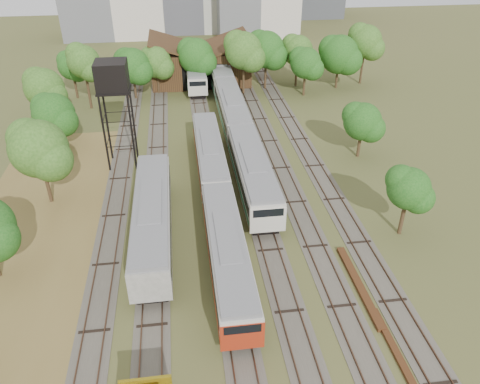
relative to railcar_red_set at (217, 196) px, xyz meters
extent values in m
plane|color=#475123|center=(2.00, -16.86, -1.91)|extent=(240.00, 240.00, 0.00)
cube|color=brown|center=(-16.00, -8.86, -1.89)|extent=(14.00, 60.00, 0.04)
cube|color=#4C473D|center=(-10.00, 8.14, -1.88)|extent=(2.60, 80.00, 0.06)
cube|color=#472D1E|center=(-10.72, 8.14, -1.79)|extent=(0.08, 80.00, 0.14)
cube|color=#472D1E|center=(-9.28, 8.14, -1.79)|extent=(0.08, 80.00, 0.14)
cube|color=#4C473D|center=(-6.00, 8.14, -1.88)|extent=(2.60, 80.00, 0.06)
cube|color=#472D1E|center=(-6.72, 8.14, -1.79)|extent=(0.08, 80.00, 0.14)
cube|color=#472D1E|center=(-5.28, 8.14, -1.79)|extent=(0.08, 80.00, 0.14)
cube|color=#4C473D|center=(0.00, 8.14, -1.88)|extent=(2.60, 80.00, 0.06)
cube|color=#472D1E|center=(-0.72, 8.14, -1.79)|extent=(0.08, 80.00, 0.14)
cube|color=#472D1E|center=(0.72, 8.14, -1.79)|extent=(0.08, 80.00, 0.14)
cube|color=#4C473D|center=(4.00, 8.14, -1.88)|extent=(2.60, 80.00, 0.06)
cube|color=#472D1E|center=(3.28, 8.14, -1.79)|extent=(0.08, 80.00, 0.14)
cube|color=#472D1E|center=(4.72, 8.14, -1.79)|extent=(0.08, 80.00, 0.14)
cube|color=#4C473D|center=(8.00, 8.14, -1.88)|extent=(2.60, 80.00, 0.06)
cube|color=#472D1E|center=(7.28, 8.14, -1.79)|extent=(0.08, 80.00, 0.14)
cube|color=#472D1E|center=(8.72, 8.14, -1.79)|extent=(0.08, 80.00, 0.14)
cube|color=#4C473D|center=(12.00, 8.14, -1.88)|extent=(2.60, 80.00, 0.06)
cube|color=#472D1E|center=(11.28, 8.14, -1.79)|extent=(0.08, 80.00, 0.14)
cube|color=#472D1E|center=(12.72, 8.14, -1.79)|extent=(0.08, 80.00, 0.14)
cube|color=black|center=(0.00, -8.69, -1.51)|extent=(2.17, 15.64, 0.79)
cube|color=beige|center=(0.00, -8.69, 0.11)|extent=(2.86, 17.00, 2.46)
cube|color=black|center=(0.00, -8.69, 0.41)|extent=(2.92, 15.64, 0.84)
cube|color=slate|center=(0.00, -8.69, 1.52)|extent=(2.63, 16.66, 0.35)
cube|color=#9B2710|center=(0.00, -8.69, -0.58)|extent=(2.92, 16.66, 0.44)
cube|color=#9B2710|center=(0.00, -17.14, -0.01)|extent=(2.90, 0.25, 2.22)
cube|color=black|center=(0.00, 8.81, -1.51)|extent=(2.17, 15.64, 0.79)
cube|color=beige|center=(0.00, 8.81, 0.11)|extent=(2.86, 17.00, 2.46)
cube|color=black|center=(0.00, 8.81, 0.41)|extent=(2.92, 15.64, 0.84)
cube|color=slate|center=(0.00, 8.81, 1.52)|extent=(2.63, 16.66, 0.35)
cube|color=#9B2710|center=(0.00, 8.81, -0.58)|extent=(2.92, 16.66, 0.44)
cube|color=black|center=(4.00, 3.64, -1.47)|extent=(2.41, 15.64, 0.88)
cube|color=beige|center=(4.00, 3.64, 0.34)|extent=(3.18, 17.00, 2.74)
cube|color=black|center=(4.00, 3.64, 0.67)|extent=(3.24, 15.64, 0.93)
cube|color=slate|center=(4.00, 3.64, 1.91)|extent=(2.92, 16.66, 0.39)
cube|color=#1A6937|center=(4.00, 3.64, -0.43)|extent=(3.24, 16.66, 0.49)
cube|color=beige|center=(4.00, -4.81, 0.20)|extent=(3.22, 0.25, 2.47)
cube|color=black|center=(4.00, 21.14, -1.47)|extent=(2.41, 15.64, 0.88)
cube|color=beige|center=(4.00, 21.14, 0.34)|extent=(3.18, 17.00, 2.74)
cube|color=black|center=(4.00, 21.14, 0.67)|extent=(3.24, 15.64, 0.93)
cube|color=slate|center=(4.00, 21.14, 1.91)|extent=(2.92, 16.66, 0.39)
cube|color=#1A6937|center=(4.00, 21.14, -0.43)|extent=(3.24, 16.66, 0.49)
cube|color=black|center=(4.00, 38.64, -1.47)|extent=(2.41, 15.64, 0.88)
cube|color=beige|center=(4.00, 38.64, 0.34)|extent=(3.18, 17.00, 2.74)
cube|color=black|center=(4.00, 38.64, 0.67)|extent=(3.24, 15.64, 0.93)
cube|color=slate|center=(4.00, 38.64, 1.91)|extent=(2.92, 16.66, 0.39)
cube|color=#1A6937|center=(4.00, 38.64, -0.43)|extent=(3.24, 16.66, 0.49)
cube|color=black|center=(0.00, 39.14, -1.50)|extent=(2.24, 14.72, 0.81)
cube|color=beige|center=(0.00, 39.14, 0.18)|extent=(2.95, 16.00, 2.54)
cube|color=black|center=(0.00, 39.14, 0.49)|extent=(3.01, 14.72, 0.86)
cube|color=slate|center=(0.00, 39.14, 1.63)|extent=(2.71, 15.68, 0.37)
cube|color=#1A6937|center=(0.00, 39.14, -0.53)|extent=(3.01, 15.68, 0.46)
cube|color=beige|center=(0.00, 31.19, 0.05)|extent=(2.99, 0.25, 2.29)
cube|color=black|center=(-6.00, -3.23, -1.47)|extent=(2.38, 16.56, 0.86)
cube|color=gray|center=(-6.00, -3.23, 0.31)|extent=(3.14, 18.00, 2.70)
cube|color=black|center=(-6.00, -3.23, 0.64)|extent=(3.20, 16.56, 0.92)
cube|color=slate|center=(-6.00, -3.23, 1.86)|extent=(2.88, 17.64, 0.39)
cylinder|color=black|center=(-11.25, 10.29, 2.47)|extent=(0.22, 0.22, 8.75)
cylinder|color=black|center=(-8.30, 10.29, 2.47)|extent=(0.22, 0.22, 8.75)
cylinder|color=black|center=(-11.25, 13.24, 2.47)|extent=(0.22, 0.22, 8.75)
cylinder|color=black|center=(-8.30, 13.24, 2.47)|extent=(0.22, 0.22, 8.75)
cube|color=black|center=(-9.77, 11.77, 6.94)|extent=(3.44, 3.44, 0.20)
cube|color=black|center=(-9.77, 11.77, 8.52)|extent=(3.28, 3.28, 2.95)
cube|color=#502D17|center=(10.00, -11.83, -1.75)|extent=(0.62, 9.28, 0.31)
cube|color=#502D17|center=(10.20, -18.37, -1.78)|extent=(0.49, 7.84, 0.25)
cube|color=#382214|center=(1.00, 41.14, 0.84)|extent=(16.00, 11.00, 5.50)
cube|color=#382214|center=(-3.00, 41.14, 4.19)|extent=(8.45, 11.55, 2.96)
cube|color=#382214|center=(5.00, 41.14, 4.19)|extent=(8.45, 11.55, 2.96)
cube|color=black|center=(1.00, 35.69, 0.29)|extent=(6.40, 0.15, 4.12)
cylinder|color=#382616|center=(-16.48, 4.39, 0.41)|extent=(0.36, 0.36, 4.64)
sphere|color=#164D14|center=(-16.48, 4.39, 4.00)|extent=(5.55, 5.55, 5.55)
cylinder|color=#382616|center=(-17.77, 16.65, -0.10)|extent=(0.36, 0.36, 3.61)
sphere|color=#164D14|center=(-17.77, 16.65, 2.69)|extent=(4.97, 4.97, 4.97)
cylinder|color=#382616|center=(-19.99, 23.16, 0.31)|extent=(0.36, 0.36, 4.44)
sphere|color=#164D14|center=(-19.99, 23.16, 3.74)|extent=(5.08, 5.08, 5.08)
cylinder|color=#382616|center=(-18.64, 35.07, 0.07)|extent=(0.36, 0.36, 3.95)
sphere|color=#164D14|center=(-18.64, 35.07, 3.12)|extent=(4.17, 4.17, 4.17)
cylinder|color=#382616|center=(-15.91, 30.31, 0.80)|extent=(0.36, 0.36, 5.41)
sphere|color=#164D14|center=(-15.91, 30.31, 4.98)|extent=(4.60, 4.60, 4.60)
cylinder|color=#382616|center=(-9.55, 33.53, 0.10)|extent=(0.36, 0.36, 4.01)
sphere|color=#164D14|center=(-9.55, 33.53, 3.20)|extent=(5.28, 5.28, 5.28)
cylinder|color=#382616|center=(-6.05, 35.53, 0.03)|extent=(0.36, 0.36, 3.88)
sphere|color=#164D14|center=(-6.05, 35.53, 3.03)|extent=(4.77, 4.77, 4.77)
cylinder|color=#382616|center=(0.16, 35.65, 0.30)|extent=(0.36, 0.36, 4.42)
sphere|color=#164D14|center=(0.16, 35.65, 3.72)|extent=(5.52, 5.52, 5.52)
cylinder|color=#382616|center=(7.32, 33.51, 0.75)|extent=(0.36, 0.36, 5.31)
sphere|color=#164D14|center=(7.32, 33.51, 4.86)|extent=(5.69, 5.69, 5.69)
cylinder|color=#382616|center=(11.18, 35.39, 0.58)|extent=(0.36, 0.36, 4.97)
sphere|color=#164D14|center=(11.18, 35.39, 4.42)|extent=(5.73, 5.73, 5.73)
cylinder|color=#382616|center=(16.46, 36.04, 0.38)|extent=(0.36, 0.36, 4.57)
sphere|color=#164D14|center=(16.46, 36.04, 3.91)|extent=(4.86, 4.86, 4.86)
cylinder|color=#382616|center=(22.84, 34.28, 0.23)|extent=(0.36, 0.36, 4.26)
sphere|color=#164D14|center=(22.84, 34.28, 3.52)|extent=(6.09, 6.09, 6.09)
cylinder|color=#382616|center=(27.58, 35.90, 0.83)|extent=(0.36, 0.36, 5.47)
sphere|color=#164D14|center=(27.58, 35.90, 5.05)|extent=(5.22, 5.22, 5.22)
cylinder|color=#382616|center=(16.14, -5.50, -0.03)|extent=(0.36, 0.36, 3.74)
sphere|color=#164D14|center=(16.14, -5.50, 2.86)|extent=(3.75, 3.75, 3.75)
cylinder|color=#382616|center=(17.75, 9.87, -0.16)|extent=(0.36, 0.36, 3.50)
sphere|color=#164D14|center=(17.75, 9.87, 2.54)|extent=(4.37, 4.37, 4.37)
cylinder|color=#382616|center=(16.65, 31.46, 0.10)|extent=(0.36, 0.36, 4.00)
sphere|color=#164D14|center=(16.65, 31.46, 3.19)|extent=(4.72, 4.72, 4.72)
camera|label=1|loc=(-2.96, -37.74, 23.60)|focal=35.00mm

